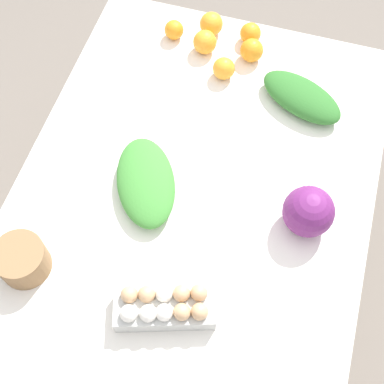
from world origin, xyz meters
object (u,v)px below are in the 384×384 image
(orange_1, at_px, (205,42))
(orange_2, at_px, (252,50))
(greens_bunch_scallion, at_px, (146,182))
(egg_carton, at_px, (165,306))
(orange_3, at_px, (224,68))
(paper_bag, at_px, (22,260))
(cabbage_purple, at_px, (308,212))
(orange_4, at_px, (174,30))
(orange_5, at_px, (211,24))
(greens_bunch_dandelion, at_px, (302,97))
(orange_0, at_px, (250,33))

(orange_1, xyz_separation_m, orange_2, (-0.01, 0.16, -0.00))
(greens_bunch_scallion, bearing_deg, egg_carton, 26.35)
(orange_2, bearing_deg, orange_3, -34.86)
(egg_carton, relative_size, paper_bag, 2.02)
(cabbage_purple, height_order, orange_4, cabbage_purple)
(orange_3, height_order, orange_5, orange_5)
(greens_bunch_dandelion, height_order, greens_bunch_scallion, greens_bunch_scallion)
(greens_bunch_scallion, xyz_separation_m, orange_1, (-0.56, 0.02, 0.00))
(cabbage_purple, distance_m, orange_2, 0.62)
(greens_bunch_scallion, bearing_deg, orange_2, 162.78)
(paper_bag, distance_m, orange_4, 0.91)
(orange_0, xyz_separation_m, orange_1, (0.09, -0.14, 0.00))
(egg_carton, height_order, orange_1, egg_carton)
(greens_bunch_scallion, bearing_deg, greens_bunch_dandelion, 139.09)
(cabbage_purple, distance_m, orange_1, 0.69)
(cabbage_purple, xyz_separation_m, orange_5, (-0.62, -0.44, -0.03))
(orange_5, bearing_deg, orange_0, 89.99)
(paper_bag, distance_m, orange_1, 0.91)
(orange_1, distance_m, orange_2, 0.16)
(orange_3, xyz_separation_m, orange_5, (-0.17, -0.09, 0.00))
(cabbage_purple, xyz_separation_m, orange_1, (-0.54, -0.44, -0.03))
(cabbage_purple, relative_size, orange_3, 1.97)
(cabbage_purple, bearing_deg, greens_bunch_dandelion, -167.37)
(orange_3, xyz_separation_m, orange_4, (-0.12, -0.21, -0.00))
(orange_4, bearing_deg, orange_1, 75.73)
(orange_0, xyz_separation_m, orange_2, (0.08, 0.02, 0.00))
(orange_4, distance_m, orange_5, 0.13)
(orange_4, bearing_deg, egg_carton, 15.99)
(egg_carton, relative_size, greens_bunch_dandelion, 1.00)
(greens_bunch_dandelion, distance_m, orange_2, 0.24)
(paper_bag, relative_size, orange_4, 2.11)
(greens_bunch_dandelion, relative_size, orange_3, 3.85)
(orange_1, distance_m, orange_5, 0.09)
(egg_carton, height_order, greens_bunch_dandelion, egg_carton)
(paper_bag, height_order, orange_2, paper_bag)
(orange_0, bearing_deg, orange_1, -57.78)
(orange_1, distance_m, orange_4, 0.12)
(paper_bag, height_order, orange_0, paper_bag)
(orange_4, bearing_deg, paper_bag, -8.45)
(cabbage_purple, relative_size, orange_0, 2.01)
(egg_carton, relative_size, orange_3, 3.85)
(cabbage_purple, relative_size, greens_bunch_scallion, 0.48)
(egg_carton, height_order, orange_3, egg_carton)
(orange_0, relative_size, orange_3, 0.98)
(greens_bunch_scallion, relative_size, orange_3, 4.14)
(orange_5, bearing_deg, cabbage_purple, 35.55)
(orange_5, bearing_deg, greens_bunch_dandelion, 58.68)
(cabbage_purple, distance_m, orange_5, 0.76)
(orange_0, bearing_deg, orange_5, -90.01)
(paper_bag, height_order, orange_1, paper_bag)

